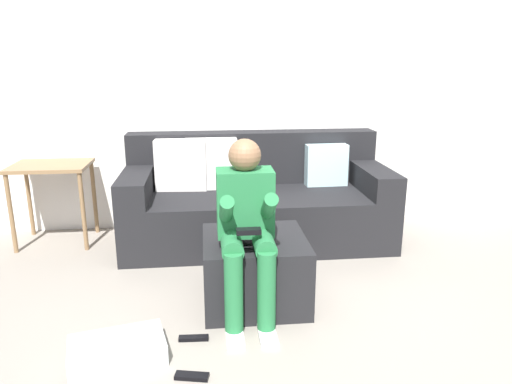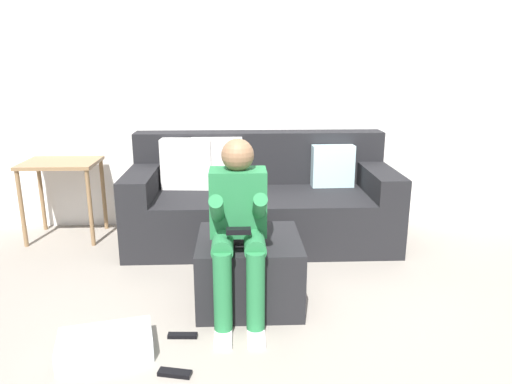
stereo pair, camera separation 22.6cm
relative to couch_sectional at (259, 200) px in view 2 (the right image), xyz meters
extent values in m
plane|color=gray|center=(0.20, -1.91, -0.35)|extent=(7.40, 7.40, 0.00)
cube|color=white|center=(0.20, 0.46, 0.87)|extent=(5.69, 0.10, 2.43)
cube|color=black|center=(0.01, -0.07, -0.13)|extent=(2.24, 0.96, 0.44)
cube|color=black|center=(0.01, 0.29, 0.33)|extent=(2.24, 0.24, 0.47)
cube|color=black|center=(-0.99, -0.07, 0.20)|extent=(0.24, 0.96, 0.21)
cube|color=black|center=(1.01, -0.07, 0.20)|extent=(0.24, 0.96, 0.21)
cube|color=white|center=(-0.63, 0.08, 0.31)|extent=(0.45, 0.18, 0.44)
cube|color=white|center=(-0.37, 0.09, 0.32)|extent=(0.44, 0.14, 0.44)
cube|color=silver|center=(0.65, 0.09, 0.28)|extent=(0.37, 0.15, 0.37)
cube|color=black|center=(-0.12, -1.14, -0.13)|extent=(0.66, 0.64, 0.44)
cube|color=#26723F|center=(-0.19, -1.22, 0.35)|extent=(0.34, 0.21, 0.40)
sphere|color=#8C6647|center=(-0.19, -1.22, 0.64)|extent=(0.19, 0.19, 0.19)
cylinder|color=#26723F|center=(-0.28, -1.37, 0.15)|extent=(0.13, 0.31, 0.13)
cylinder|color=#26723F|center=(-0.28, -1.52, -0.08)|extent=(0.11, 0.11, 0.47)
cube|color=white|center=(-0.28, -1.58, -0.33)|extent=(0.10, 0.22, 0.03)
cylinder|color=#26723F|center=(-0.31, -1.36, 0.34)|extent=(0.08, 0.37, 0.29)
cylinder|color=#26723F|center=(-0.10, -1.37, 0.15)|extent=(0.13, 0.31, 0.13)
cylinder|color=#26723F|center=(-0.10, -1.52, -0.08)|extent=(0.11, 0.11, 0.47)
cube|color=white|center=(-0.10, -1.58, -0.33)|extent=(0.10, 0.22, 0.03)
cylinder|color=#26723F|center=(-0.07, -1.35, 0.35)|extent=(0.08, 0.35, 0.28)
cube|color=black|center=(-0.19, -1.45, 0.25)|extent=(0.14, 0.06, 0.03)
cube|color=silver|center=(-0.91, -1.70, -0.29)|extent=(0.54, 0.39, 0.12)
cube|color=olive|center=(-1.71, 0.09, 0.33)|extent=(0.63, 0.48, 0.03)
cylinder|color=olive|center=(-1.99, -0.12, -0.02)|extent=(0.04, 0.04, 0.66)
cylinder|color=olive|center=(-1.43, -0.12, -0.02)|extent=(0.04, 0.04, 0.66)
cylinder|color=olive|center=(-1.99, 0.30, -0.02)|extent=(0.04, 0.04, 0.66)
cylinder|color=olive|center=(-1.43, 0.30, -0.02)|extent=(0.04, 0.04, 0.66)
cube|color=black|center=(-0.52, -1.90, -0.34)|extent=(0.18, 0.09, 0.02)
cube|color=black|center=(-0.52, -1.56, -0.34)|extent=(0.17, 0.05, 0.02)
camera|label=1|loc=(-0.42, -3.94, 1.18)|focal=33.23mm
camera|label=2|loc=(-0.20, -3.96, 1.18)|focal=33.23mm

